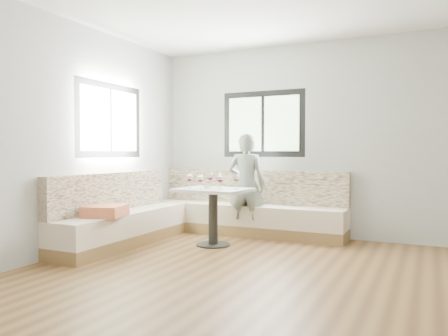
{
  "coord_description": "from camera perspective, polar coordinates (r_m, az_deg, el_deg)",
  "views": [
    {
      "loc": [
        1.41,
        -3.74,
        1.21
      ],
      "look_at": [
        -1.05,
        1.42,
        1.01
      ],
      "focal_mm": 35.0,
      "sensor_mm": 36.0,
      "label": 1
    }
  ],
  "objects": [
    {
      "name": "banquette",
      "position": [
        6.2,
        -3.78,
        -6.17
      ],
      "size": [
        2.9,
        2.8,
        0.95
      ],
      "color": "olive",
      "rests_on": "ground"
    },
    {
      "name": "wine_glass_e",
      "position": [
        5.63,
        1.64,
        -1.36
      ],
      "size": [
        0.09,
        0.09,
        0.19
      ],
      "color": "white",
      "rests_on": "table"
    },
    {
      "name": "wine_glass_d",
      "position": [
        5.82,
        -0.68,
        -1.26
      ],
      "size": [
        0.09,
        0.09,
        0.19
      ],
      "color": "white",
      "rests_on": "table"
    },
    {
      "name": "wine_glass_b",
      "position": [
        5.55,
        -3.09,
        -1.42
      ],
      "size": [
        0.09,
        0.09,
        0.19
      ],
      "color": "white",
      "rests_on": "table"
    },
    {
      "name": "wine_glass_a",
      "position": [
        5.71,
        -4.51,
        -1.32
      ],
      "size": [
        0.09,
        0.09,
        0.19
      ],
      "color": "white",
      "rests_on": "table"
    },
    {
      "name": "table",
      "position": [
        5.72,
        -1.44,
        -4.56
      ],
      "size": [
        0.96,
        0.78,
        0.75
      ],
      "rotation": [
        0.0,
        0.0,
        -0.08
      ],
      "color": "black",
      "rests_on": "ground"
    },
    {
      "name": "person",
      "position": [
        6.29,
        2.97,
        -2.27
      ],
      "size": [
        0.59,
        0.42,
        1.49
      ],
      "primitive_type": "imported",
      "rotation": [
        0.0,
        0.0,
        3.27
      ],
      "color": "slate",
      "rests_on": "ground"
    },
    {
      "name": "room",
      "position": [
        4.1,
        4.16,
        4.76
      ],
      "size": [
        5.01,
        5.01,
        2.81
      ],
      "color": "brown",
      "rests_on": "ground"
    },
    {
      "name": "wine_glass_f",
      "position": [
        5.96,
        -1.81,
        -1.18
      ],
      "size": [
        0.09,
        0.09,
        0.19
      ],
      "color": "white",
      "rests_on": "table"
    },
    {
      "name": "wine_glass_c",
      "position": [
        5.5,
        -0.5,
        -1.45
      ],
      "size": [
        0.09,
        0.09,
        0.19
      ],
      "color": "white",
      "rests_on": "table"
    },
    {
      "name": "olive_ramekin",
      "position": [
        5.73,
        -2.28,
        -2.48
      ],
      "size": [
        0.09,
        0.09,
        0.03
      ],
      "color": "white",
      "rests_on": "table"
    }
  ]
}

